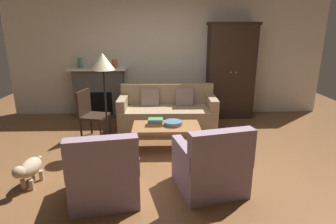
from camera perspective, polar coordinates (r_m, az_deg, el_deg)
The scene contains 15 objects.
ground_plane at distance 4.40m, azimuth 0.88°, elevation -9.57°, with size 9.60×9.60×0.00m, color brown.
back_wall at distance 6.52m, azimuth -0.15°, elevation 11.86°, with size 7.20×0.10×2.80m, color silver.
fireplace at distance 6.54m, azimuth -13.82°, elevation 4.01°, with size 1.26×0.48×1.12m.
armoire at distance 6.43m, azimuth 12.64°, elevation 8.23°, with size 1.06×0.57×2.09m.
couch at distance 5.63m, azimuth -0.13°, elevation -0.14°, with size 1.93×0.88×0.86m.
coffee_table at distance 4.60m, azimuth -0.36°, elevation -3.46°, with size 1.10×0.60×0.42m.
fruit_bowl at distance 4.60m, azimuth 1.06°, elevation -2.30°, with size 0.30×0.30×0.07m, color slate.
book_stack at distance 4.60m, azimuth -2.58°, elevation -2.03°, with size 0.25×0.18×0.11m.
mantel_vase_jade at distance 6.50m, azimuth -17.58°, elevation 9.58°, with size 0.10×0.10×0.22m, color slate.
mantel_vase_terracotta at distance 6.34m, azimuth -10.85°, elevation 9.74°, with size 0.11×0.11×0.19m, color #A86042.
armchair_near_left at distance 3.40m, azimuth -12.90°, elevation -12.44°, with size 0.89×0.89×0.88m.
armchair_near_right at distance 3.54m, azimuth 8.80°, elevation -11.02°, with size 0.92×0.92×0.88m.
side_chair_wooden at distance 5.23m, azimuth -15.69°, elevation 0.11°, with size 0.53×0.53×0.90m.
floor_lamp at distance 4.47m, azimuth -13.14°, elevation 8.90°, with size 0.36×0.36×1.60m.
dog at distance 4.01m, azimuth -26.58°, elevation -10.38°, with size 0.25×0.57×0.39m.
Camera 1 is at (-0.20, -3.95, 1.95)m, focal length 29.73 mm.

